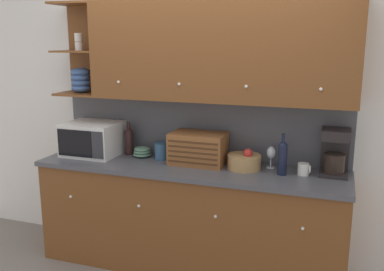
{
  "coord_description": "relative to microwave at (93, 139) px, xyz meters",
  "views": [
    {
      "loc": [
        1.17,
        -3.57,
        1.98
      ],
      "look_at": [
        0.0,
        -0.21,
        1.18
      ],
      "focal_mm": 40.0,
      "sensor_mm": 36.0,
      "label": 1
    }
  ],
  "objects": [
    {
      "name": "bowl_stack_on_counter",
      "position": [
        0.46,
        0.08,
        -0.11
      ],
      "size": [
        0.17,
        0.17,
        0.09
      ],
      "color": "slate",
      "rests_on": "counter_unit"
    },
    {
      "name": "wall_back",
      "position": [
        0.96,
        0.26,
        0.21
      ],
      "size": [
        5.03,
        0.06,
        2.6
      ],
      "color": "white",
      "rests_on": "ground_plane"
    },
    {
      "name": "mug",
      "position": [
        1.91,
        0.01,
        -0.1
      ],
      "size": [
        0.1,
        0.09,
        0.09
      ],
      "color": "silver",
      "rests_on": "counter_unit"
    },
    {
      "name": "wine_glass",
      "position": [
        1.63,
        0.11,
        -0.03
      ],
      "size": [
        0.07,
        0.07,
        0.18
      ],
      "color": "silver",
      "rests_on": "counter_unit"
    },
    {
      "name": "bread_box",
      "position": [
        1.02,
        0.03,
        -0.02
      ],
      "size": [
        0.47,
        0.31,
        0.27
      ],
      "color": "brown",
      "rests_on": "counter_unit"
    },
    {
      "name": "backsplash_panel",
      "position": [
        0.96,
        0.23,
        0.12
      ],
      "size": [
        2.63,
        0.01,
        0.55
      ],
      "color": "#4C4C51",
      "rests_on": "counter_unit"
    },
    {
      "name": "microwave",
      "position": [
        0.0,
        0.0,
        0.0
      ],
      "size": [
        0.49,
        0.43,
        0.3
      ],
      "color": "silver",
      "rests_on": "counter_unit"
    },
    {
      "name": "second_wine_bottle",
      "position": [
        0.32,
        0.11,
        -0.01
      ],
      "size": [
        0.08,
        0.08,
        0.3
      ],
      "color": "black",
      "rests_on": "counter_unit"
    },
    {
      "name": "fruit_basket",
      "position": [
        1.43,
        0.01,
        -0.09
      ],
      "size": [
        0.28,
        0.28,
        0.18
      ],
      "color": "#A87F4C",
      "rests_on": "counter_unit"
    },
    {
      "name": "coffee_maker",
      "position": [
        2.13,
        0.1,
        0.04
      ],
      "size": [
        0.22,
        0.23,
        0.37
      ],
      "color": "black",
      "rests_on": "counter_unit"
    },
    {
      "name": "storage_canister",
      "position": [
        0.67,
        0.06,
        -0.07
      ],
      "size": [
        0.13,
        0.13,
        0.16
      ],
      "color": "#33567A",
      "rests_on": "counter_unit"
    },
    {
      "name": "wine_bottle",
      "position": [
        1.74,
        -0.05,
        -0.0
      ],
      "size": [
        0.07,
        0.07,
        0.33
      ],
      "color": "black",
      "rests_on": "counter_unit"
    },
    {
      "name": "ground_plane",
      "position": [
        0.96,
        0.23,
        -1.09
      ],
      "size": [
        24.0,
        24.0,
        0.0
      ],
      "primitive_type": "plane",
      "color": "slate"
    },
    {
      "name": "counter_unit",
      "position": [
        0.96,
        -0.06,
        -0.62
      ],
      "size": [
        2.65,
        0.62,
        0.94
      ],
      "color": "brown",
      "rests_on": "ground_plane"
    },
    {
      "name": "upper_cabinets",
      "position": [
        1.12,
        0.07,
        0.8
      ],
      "size": [
        2.63,
        0.35,
        0.82
      ],
      "color": "brown",
      "rests_on": "backsplash_panel"
    }
  ]
}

